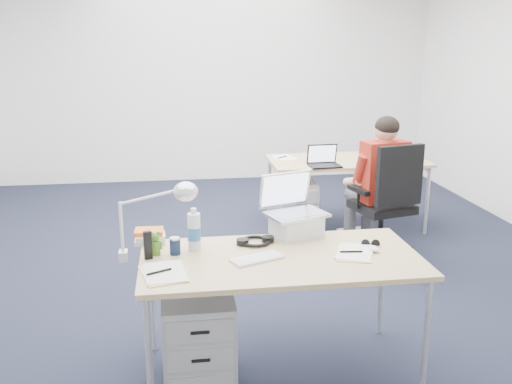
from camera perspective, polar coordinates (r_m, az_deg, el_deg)
floor at (r=4.87m, az=-0.72°, el=-8.34°), size 7.00×7.00×0.00m
room at (r=4.48m, az=-0.80°, el=12.22°), size 6.02×7.02×2.80m
desk_near at (r=3.30m, az=2.51°, el=-7.24°), size 1.60×0.80×0.73m
desk_far at (r=5.99m, az=9.05°, el=2.81°), size 1.60×0.80×0.73m
office_chair at (r=5.26m, az=12.58°, el=-3.38°), size 0.82×0.82×1.08m
seated_person at (r=5.31m, az=11.82°, el=0.67°), size 0.46×0.74×1.28m
drawer_pedestal_near at (r=3.40m, az=-5.78°, el=-14.27°), size 0.40×0.50×0.55m
drawer_pedestal_far at (r=5.82m, az=3.80°, el=-1.56°), size 0.40×0.50×0.55m
silver_laptop at (r=3.58m, az=4.09°, el=-1.45°), size 0.43×0.38×0.38m
wireless_keyboard at (r=3.24m, az=0.13°, el=-6.66°), size 0.32×0.23×0.01m
computer_mouse at (r=3.43m, az=11.69°, el=-5.60°), size 0.07×0.10×0.03m
headphones at (r=3.48m, az=-0.07°, el=-4.85°), size 0.27×0.22×0.04m
can_koozie at (r=3.34m, az=-8.10°, el=-5.35°), size 0.06×0.06×0.10m
water_bottle at (r=3.37m, az=-6.22°, el=-3.70°), size 0.10×0.10×0.25m
bear_figurine at (r=3.34m, az=-10.03°, el=-5.04°), size 0.09×0.07×0.14m
book_stack at (r=3.55m, az=-10.57°, el=-4.35°), size 0.18×0.14×0.08m
cordless_phone at (r=3.28m, az=-10.76°, el=-5.25°), size 0.05×0.04×0.16m
papers_left at (r=3.09m, az=-9.28°, el=-8.03°), size 0.26×0.33×0.01m
papers_right at (r=3.37m, az=9.80°, el=-6.04°), size 0.29×0.34×0.01m
sunglasses at (r=3.52m, az=11.38°, el=-5.07°), size 0.12×0.07×0.03m
desk_lamp at (r=3.23m, az=-10.89°, el=-2.79°), size 0.41×0.17×0.46m
dark_laptop at (r=5.59m, az=6.93°, el=3.64°), size 0.31×0.31×0.22m
far_cup at (r=6.22m, az=13.68°, el=3.94°), size 0.07×0.07×0.10m
far_papers at (r=5.96m, az=2.83°, el=3.41°), size 0.29×0.33×0.01m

